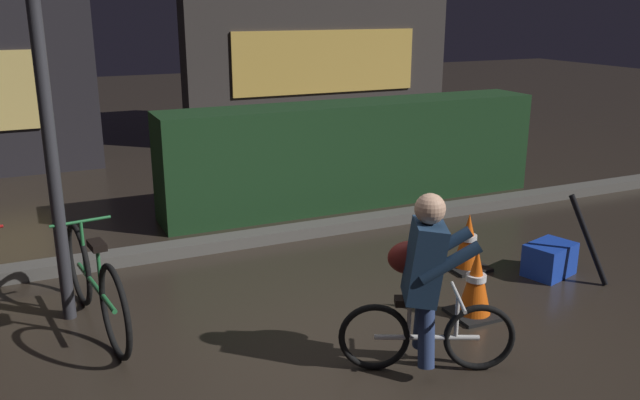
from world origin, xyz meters
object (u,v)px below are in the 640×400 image
Objects in this scene: traffic_cone_near at (476,284)px; traffic_cone_far at (468,243)px; closed_umbrella at (589,240)px; blue_crate at (550,259)px; street_post at (48,132)px; cyclist at (425,283)px; parked_bike_center_left at (95,285)px.

traffic_cone_far is at bearing 56.88° from traffic_cone_near.
closed_umbrella is at bearing -41.40° from traffic_cone_far.
traffic_cone_near is 1.21m from blue_crate.
street_post reaches higher than blue_crate.
blue_crate is at bearing -12.45° from street_post.
traffic_cone_near is at bearing -23.86° from street_post.
traffic_cone_far is 0.63× the size of closed_umbrella.
street_post reaches higher than closed_umbrella.
traffic_cone_near is 1.30× the size of blue_crate.
cyclist is (-1.95, -0.90, 0.48)m from blue_crate.
parked_bike_center_left is at bearing 170.92° from blue_crate.
traffic_cone_near is at bearing -160.64° from blue_crate.
traffic_cone_far is at bearing -101.28° from parked_bike_center_left.
blue_crate is at bearing 1.51° from closed_umbrella.
street_post is 1.18m from parked_bike_center_left.
street_post is 3.44m from traffic_cone_near.
traffic_cone_near reaches higher than blue_crate.
closed_umbrella reaches higher than blue_crate.
traffic_cone_far reaches higher than blue_crate.
traffic_cone_near is at bearing 62.00° from closed_umbrella.
cyclist is (2.13, -1.80, -0.86)m from street_post.
parked_bike_center_left is at bearing 176.75° from traffic_cone_far.
traffic_cone_near reaches higher than traffic_cone_far.
parked_bike_center_left is 2.47m from cyclist.
parked_bike_center_left is 2.01× the size of closed_umbrella.
traffic_cone_far is 1.22× the size of blue_crate.
traffic_cone_far is (0.54, 0.83, -0.02)m from traffic_cone_near.
blue_crate is 0.52× the size of closed_umbrella.
cyclist reaches higher than closed_umbrella.
parked_bike_center_left is 1.37× the size of cyclist.
traffic_cone_far is (3.29, -0.19, -0.10)m from parked_bike_center_left.
traffic_cone_far is 0.74m from blue_crate.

